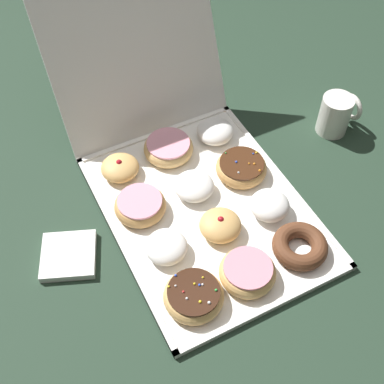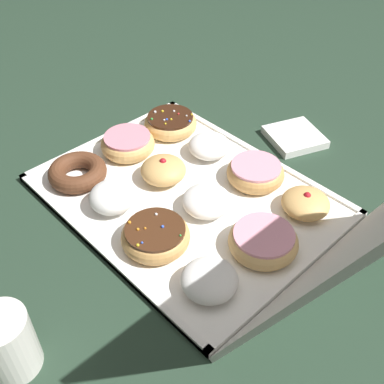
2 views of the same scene
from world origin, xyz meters
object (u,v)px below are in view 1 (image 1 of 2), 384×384
object	(u,v)px
sprinkle_donut_0	(194,296)
napkin_stack	(69,256)
pink_frosted_donut_1	(247,272)
pink_frosted_donut_10	(168,148)
sprinkle_donut_8	(241,168)
powdered_filled_donut_11	(215,131)
powdered_filled_donut_5	(270,205)
pink_frosted_donut_6	(140,205)
jelly_filled_donut_9	(120,168)
powdered_filled_donut_3	(166,247)
powdered_filled_donut_7	(193,187)
chocolate_cake_ring_donut_2	(300,246)
jelly_filled_donut_4	(221,225)
donut_box	(206,211)
coffee_mug	(336,114)

from	to	relation	value
sprinkle_donut_0	napkin_stack	bearing A→B (deg)	131.46
pink_frosted_donut_1	pink_frosted_donut_10	size ratio (longest dim) A/B	0.96
sprinkle_donut_8	powdered_filled_donut_11	distance (m)	0.13
powdered_filled_donut_5	pink_frosted_donut_6	xyz separation A→B (m)	(-0.25, 0.13, -0.00)
sprinkle_donut_8	powdered_filled_donut_11	world-z (taller)	powdered_filled_donut_11
jelly_filled_donut_9	pink_frosted_donut_10	bearing A→B (deg)	3.05
jelly_filled_donut_9	pink_frosted_donut_6	bearing A→B (deg)	-90.80
powdered_filled_donut_3	sprinkle_donut_8	xyz separation A→B (m)	(0.25, 0.12, -0.00)
powdered_filled_donut_7	sprinkle_donut_0	bearing A→B (deg)	-116.61
pink_frosted_donut_1	chocolate_cake_ring_donut_2	bearing A→B (deg)	2.04
powdered_filled_donut_3	powdered_filled_donut_5	bearing A→B (deg)	-1.73
napkin_stack	jelly_filled_donut_9	bearing A→B (deg)	41.20
powdered_filled_donut_7	napkin_stack	distance (m)	0.31
jelly_filled_donut_4	powdered_filled_donut_11	distance (m)	0.28
donut_box	powdered_filled_donut_11	size ratio (longest dim) A/B	5.96
chocolate_cake_ring_donut_2	sprinkle_donut_8	bearing A→B (deg)	89.95
jelly_filled_donut_4	pink_frosted_donut_1	bearing A→B (deg)	-93.94
sprinkle_donut_0	chocolate_cake_ring_donut_2	distance (m)	0.25
jelly_filled_donut_9	pink_frosted_donut_10	size ratio (longest dim) A/B	0.74
sprinkle_donut_0	jelly_filled_donut_9	size ratio (longest dim) A/B	1.33
napkin_stack	powdered_filled_donut_5	bearing A→B (deg)	-12.29
powdered_filled_donut_3	pink_frosted_donut_10	size ratio (longest dim) A/B	0.74
sprinkle_donut_0	powdered_filled_donut_7	xyz separation A→B (m)	(0.12, 0.24, 0.00)
sprinkle_donut_8	coffee_mug	bearing A→B (deg)	5.82
powdered_filled_donut_5	pink_frosted_donut_6	size ratio (longest dim) A/B	0.76
napkin_stack	sprinkle_donut_8	bearing A→B (deg)	4.19
powdered_filled_donut_5	pink_frosted_donut_1	bearing A→B (deg)	-136.88
napkin_stack	pink_frosted_donut_1	bearing A→B (deg)	-34.94
pink_frosted_donut_6	jelly_filled_donut_9	distance (m)	0.12
powdered_filled_donut_5	powdered_filled_donut_11	world-z (taller)	powdered_filled_donut_5
pink_frosted_donut_6	powdered_filled_donut_3	bearing A→B (deg)	-87.67
donut_box	jelly_filled_donut_4	bearing A→B (deg)	-87.72
donut_box	sprinkle_donut_8	xyz separation A→B (m)	(0.12, 0.06, 0.02)
pink_frosted_donut_1	pink_frosted_donut_6	size ratio (longest dim) A/B	1.00
jelly_filled_donut_4	pink_frosted_donut_10	size ratio (longest dim) A/B	0.75
powdered_filled_donut_11	powdered_filled_donut_7	bearing A→B (deg)	-134.49
chocolate_cake_ring_donut_2	coffee_mug	distance (m)	0.39
donut_box	powdered_filled_donut_11	bearing A→B (deg)	56.41
sprinkle_donut_0	powdered_filled_donut_11	world-z (taller)	same
pink_frosted_donut_1	powdered_filled_donut_7	distance (m)	0.24
pink_frosted_donut_6	sprinkle_donut_8	xyz separation A→B (m)	(0.25, -0.01, -0.00)
jelly_filled_donut_4	pink_frosted_donut_6	world-z (taller)	jelly_filled_donut_4
pink_frosted_donut_1	powdered_filled_donut_11	world-z (taller)	powdered_filled_donut_11
sprinkle_donut_8	jelly_filled_donut_9	world-z (taller)	jelly_filled_donut_9
sprinkle_donut_0	sprinkle_donut_8	bearing A→B (deg)	44.20
chocolate_cake_ring_donut_2	powdered_filled_donut_3	bearing A→B (deg)	153.92
chocolate_cake_ring_donut_2	pink_frosted_donut_10	distance (m)	0.39
powdered_filled_donut_3	pink_frosted_donut_6	world-z (taller)	powdered_filled_donut_3
pink_frosted_donut_10	powdered_filled_donut_11	bearing A→B (deg)	-1.59
coffee_mug	jelly_filled_donut_4	bearing A→B (deg)	-159.65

